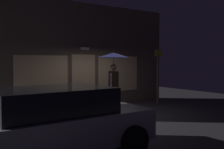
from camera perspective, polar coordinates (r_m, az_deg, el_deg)
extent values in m
plane|color=#38353A|center=(9.65, -0.04, -8.58)|extent=(18.00, 18.00, 0.00)
cube|color=brown|center=(11.50, -6.50, 4.21)|extent=(8.72, 0.30, 4.39)
cube|color=#F9D199|center=(11.37, -6.08, -1.29)|extent=(1.10, 0.04, 2.20)
cube|color=#F9D199|center=(10.65, -14.77, -0.28)|extent=(2.15, 0.04, 1.60)
cube|color=#F9D199|center=(12.29, 1.38, 0.19)|extent=(2.15, 0.04, 1.60)
cube|color=white|center=(11.29, -5.93, 5.54)|extent=(0.36, 0.16, 0.12)
cylinder|color=black|center=(9.75, 0.88, -5.90)|extent=(0.15, 0.15, 0.86)
cylinder|color=black|center=(9.68, -0.24, -5.96)|extent=(0.15, 0.15, 0.86)
cube|color=black|center=(9.63, 0.32, -1.35)|extent=(0.35, 0.51, 0.69)
cube|color=silver|center=(9.53, -0.19, -1.39)|extent=(0.06, 0.14, 0.56)
cube|color=#721966|center=(9.53, -0.19, -1.51)|extent=(0.04, 0.05, 0.44)
sphere|color=tan|center=(9.61, 0.32, 1.60)|extent=(0.24, 0.24, 0.24)
cylinder|color=slate|center=(9.61, 0.32, 1.77)|extent=(0.02, 0.02, 0.98)
cone|color=#14144C|center=(9.61, 0.32, 4.16)|extent=(1.17, 1.17, 0.18)
cube|color=#A5A8AD|center=(5.35, -12.77, -11.41)|extent=(4.00, 1.92, 0.63)
cube|color=black|center=(5.24, -12.83, -5.47)|extent=(2.27, 1.62, 0.49)
cylinder|color=black|center=(6.74, -5.16, -10.72)|extent=(0.65, 0.25, 0.64)
cylinder|color=black|center=(5.41, 4.57, -14.11)|extent=(0.65, 0.25, 0.64)
cylinder|color=#595B60|center=(12.13, 9.74, -0.26)|extent=(0.07, 0.07, 2.54)
cube|color=gold|center=(12.11, 9.84, 4.57)|extent=(0.40, 0.02, 0.30)
cylinder|color=slate|center=(10.44, -8.12, -5.91)|extent=(0.30, 0.30, 0.66)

